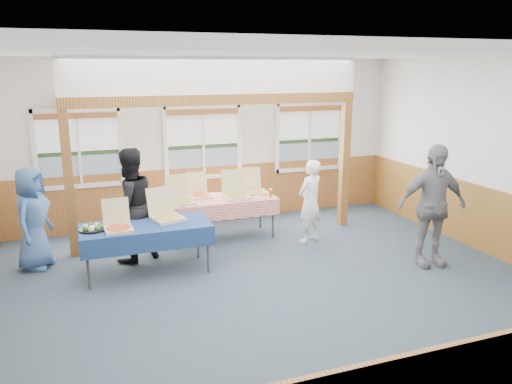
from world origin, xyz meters
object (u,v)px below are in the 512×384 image
at_px(woman_white, 310,201).
at_px(man_blue, 33,218).
at_px(woman_black, 130,206).
at_px(table_right, 221,201).
at_px(person_grey, 432,206).
at_px(table_left, 146,228).

relative_size(woman_white, man_blue, 0.93).
bearing_deg(woman_black, man_blue, -31.86).
relative_size(table_right, woman_white, 1.41).
bearing_deg(person_grey, man_blue, 170.09).
height_order(woman_white, man_blue, man_blue).
distance_m(table_left, person_grey, 4.37).
distance_m(man_blue, person_grey, 6.11).
distance_m(table_left, woman_black, 0.65).
bearing_deg(woman_white, table_left, -16.08).
height_order(table_left, woman_white, woman_white).
distance_m(woman_white, man_blue, 4.51).
height_order(table_right, man_blue, man_blue).
relative_size(table_left, woman_white, 1.37).
bearing_deg(man_blue, table_right, -60.94).
relative_size(woman_black, man_blue, 1.15).
height_order(table_left, man_blue, man_blue).
distance_m(woman_white, person_grey, 2.06).
distance_m(woman_white, woman_black, 3.08).
bearing_deg(woman_white, table_right, -50.59).
bearing_deg(man_blue, table_left, -93.59).
relative_size(table_left, table_right, 0.97).
distance_m(table_right, woman_black, 1.75).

